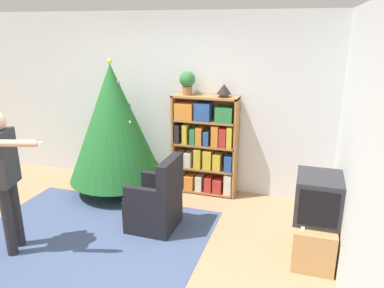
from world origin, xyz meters
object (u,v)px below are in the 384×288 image
object	(u,v)px
armchair	(156,204)
potted_plant	(187,81)
television	(318,198)
christmas_tree	(114,123)
standing_person	(6,173)
bookshelf	(205,145)
table_lamp	(224,90)

from	to	relation	value
armchair	potted_plant	xyz separation A→B (m)	(0.02, 1.18, 1.33)
television	potted_plant	size ratio (longest dim) A/B	1.64
christmas_tree	standing_person	size ratio (longest dim) A/B	1.26
television	potted_plant	bearing A→B (deg)	146.50
armchair	potted_plant	distance (m)	1.77
bookshelf	potted_plant	world-z (taller)	potted_plant
bookshelf	potted_plant	size ratio (longest dim) A/B	4.44
armchair	table_lamp	distance (m)	1.79
television	christmas_tree	xyz separation A→B (m)	(-2.83, 0.85, 0.37)
standing_person	table_lamp	bearing A→B (deg)	122.87
bookshelf	potted_plant	xyz separation A→B (m)	(-0.27, 0.01, 0.91)
potted_plant	standing_person	bearing A→B (deg)	-122.22
christmas_tree	armchair	size ratio (longest dim) A/B	2.14
television	table_lamp	xyz separation A→B (m)	(-1.30, 1.21, 0.88)
christmas_tree	potted_plant	size ratio (longest dim) A/B	5.98
bookshelf	christmas_tree	distance (m)	1.36
television	standing_person	distance (m)	3.28
television	armchair	size ratio (longest dim) A/B	0.59
christmas_tree	table_lamp	world-z (taller)	christmas_tree
christmas_tree	armchair	world-z (taller)	christmas_tree
armchair	table_lamp	xyz separation A→B (m)	(0.54, 1.18, 1.24)
television	table_lamp	distance (m)	1.98
armchair	bookshelf	bearing A→B (deg)	167.24
potted_plant	bookshelf	bearing A→B (deg)	-1.40
television	bookshelf	bearing A→B (deg)	142.33
bookshelf	christmas_tree	world-z (taller)	christmas_tree
table_lamp	bookshelf	bearing A→B (deg)	-178.54
potted_plant	armchair	bearing A→B (deg)	-90.81
table_lamp	christmas_tree	bearing A→B (deg)	-166.88
standing_person	table_lamp	size ratio (longest dim) A/B	7.84
armchair	potted_plant	bearing A→B (deg)	-179.83
armchair	table_lamp	world-z (taller)	table_lamp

